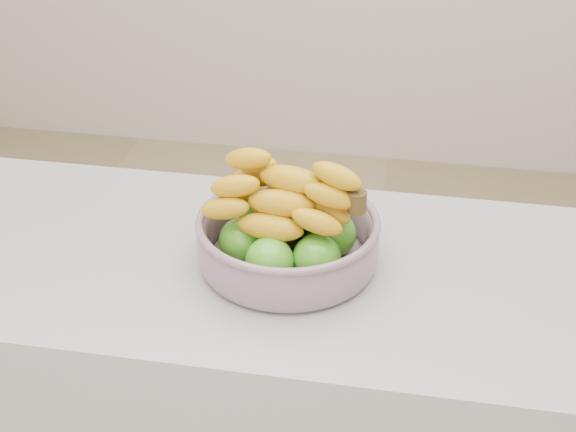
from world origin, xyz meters
name	(u,v)px	position (x,y,z in m)	size (l,w,h in m)	color
fruit_bowl	(288,234)	(-0.08, -0.24, 0.96)	(0.33, 0.33, 0.20)	#8A94A6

